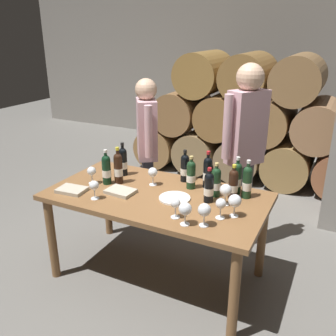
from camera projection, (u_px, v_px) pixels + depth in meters
name	position (u px, v px, depth m)	size (l,w,h in m)	color
ground_plane	(158.00, 275.00, 3.12)	(14.00, 14.00, 0.00)	#66635E
cellar_back_wall	(274.00, 65.00, 6.13)	(10.00, 0.24, 2.80)	gray
barrel_stack	(246.00, 123.00, 5.02)	(3.12, 0.90, 1.69)	olive
dining_table	(157.00, 205.00, 2.88)	(1.70, 0.90, 0.76)	brown
wine_bottle_0	(216.00, 182.00, 2.78)	(0.07, 0.07, 0.27)	#19381E
wine_bottle_1	(209.00, 187.00, 2.68)	(0.07, 0.07, 0.27)	black
wine_bottle_2	(185.00, 168.00, 3.05)	(0.07, 0.07, 0.28)	black
wine_bottle_3	(123.00, 161.00, 3.18)	(0.07, 0.07, 0.30)	black
wine_bottle_4	(237.00, 178.00, 2.82)	(0.07, 0.07, 0.30)	#19381E
wine_bottle_5	(247.00, 182.00, 2.75)	(0.07, 0.07, 0.30)	#19381E
wine_bottle_6	(208.00, 172.00, 2.93)	(0.07, 0.07, 0.31)	black
wine_bottle_7	(118.00, 168.00, 3.01)	(0.07, 0.07, 0.31)	black
wine_bottle_8	(106.00, 169.00, 3.00)	(0.07, 0.07, 0.30)	black
wine_bottle_9	(191.00, 174.00, 2.92)	(0.07, 0.07, 0.27)	#19381E
wine_bottle_10	(233.00, 184.00, 2.74)	(0.07, 0.07, 0.27)	black
wine_glass_0	(175.00, 204.00, 2.46)	(0.07, 0.07, 0.14)	white
wine_glass_1	(94.00, 186.00, 2.73)	(0.07, 0.07, 0.15)	white
wine_glass_2	(235.00, 201.00, 2.47)	(0.09, 0.09, 0.16)	white
wine_glass_3	(221.00, 204.00, 2.45)	(0.07, 0.07, 0.15)	white
wine_glass_4	(204.00, 210.00, 2.35)	(0.09, 0.09, 0.16)	white
wine_glass_5	(226.00, 191.00, 2.64)	(0.09, 0.09, 0.16)	white
wine_glass_6	(185.00, 209.00, 2.36)	(0.09, 0.09, 0.16)	white
wine_glass_7	(92.00, 172.00, 3.01)	(0.07, 0.07, 0.15)	white
wine_glass_8	(153.00, 173.00, 2.98)	(0.08, 0.08, 0.15)	white
tasting_notebook	(121.00, 191.00, 2.86)	(0.22, 0.16, 0.03)	#B2A893
leather_ledger	(72.00, 190.00, 2.89)	(0.22, 0.16, 0.03)	#B2A893
serving_plate	(175.00, 198.00, 2.76)	(0.24, 0.24, 0.01)	white
sommelier_presenting	(245.00, 142.00, 3.18)	(0.32, 0.43, 1.72)	#383842
taster_seated_left	(147.00, 142.00, 3.60)	(0.33, 0.42, 1.54)	#383842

